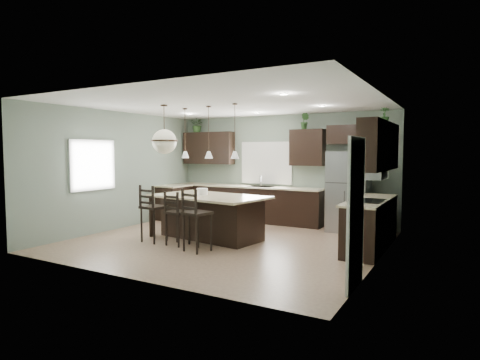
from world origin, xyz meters
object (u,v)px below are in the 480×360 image
refrigerator (349,192)px  bar_stool_center (178,218)px  bar_stool_right (197,220)px  plant_back_left (198,125)px  kitchen_island (209,217)px  serving_dish (202,192)px  bar_stool_left (154,213)px

refrigerator → bar_stool_center: refrigerator is taller
bar_stool_right → plant_back_left: size_ratio=2.60×
refrigerator → bar_stool_center: (-2.59, -3.02, -0.39)m
kitchen_island → bar_stool_right: bar_stool_right is taller
bar_stool_right → plant_back_left: bearing=137.5°
refrigerator → bar_stool_right: (-1.96, -3.24, -0.34)m
refrigerator → plant_back_left: (-4.42, 0.26, 1.70)m
serving_dish → bar_stool_center: 0.94m
serving_dish → plant_back_left: plant_back_left is taller
bar_stool_left → bar_stool_center: bar_stool_left is taller
refrigerator → kitchen_island: (-2.37, -2.23, -0.46)m
refrigerator → plant_back_left: plant_back_left is taller
kitchen_island → bar_stool_center: (-0.22, -0.79, 0.08)m
bar_stool_left → bar_stool_right: bar_stool_left is taller
bar_stool_right → bar_stool_center: bearing=173.2°
bar_stool_center → plant_back_left: plant_back_left is taller
kitchen_island → bar_stool_center: size_ratio=2.25×
bar_stool_left → bar_stool_right: size_ratio=1.00×
serving_dish → plant_back_left: (-1.85, 2.46, 1.63)m
refrigerator → kitchen_island: refrigerator is taller
bar_stool_left → bar_stool_center: (0.60, 0.01, -0.05)m
kitchen_island → bar_stool_right: bearing=-59.0°
refrigerator → plant_back_left: bearing=176.6°
refrigerator → bar_stool_right: refrigerator is taller
serving_dish → bar_stool_right: bar_stool_right is taller
bar_stool_left → bar_stool_right: bearing=-5.7°
kitchen_island → bar_stool_left: bearing=-127.1°
bar_stool_left → serving_dish: bearing=57.3°
refrigerator → bar_stool_right: 3.80m
serving_dish → bar_stool_center: bar_stool_center is taller
serving_dish → bar_stool_left: bearing=-126.9°
refrigerator → serving_dish: 3.38m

